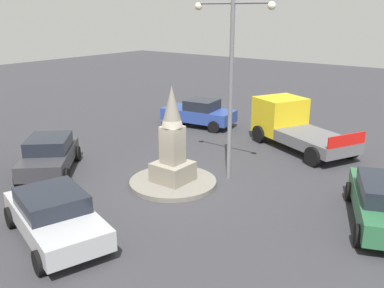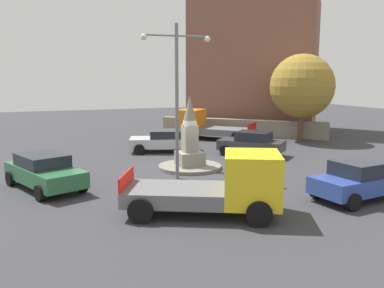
% 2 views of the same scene
% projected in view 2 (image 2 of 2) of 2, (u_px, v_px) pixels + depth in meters
% --- Properties ---
extents(ground_plane, '(80.00, 80.00, 0.00)m').
position_uv_depth(ground_plane, '(190.00, 168.00, 21.43)').
color(ground_plane, '#38383D').
extents(traffic_island, '(3.25, 3.25, 0.17)m').
position_uv_depth(traffic_island, '(190.00, 167.00, 21.42)').
color(traffic_island, gray).
rests_on(traffic_island, ground).
extents(monument, '(1.28, 1.28, 3.56)m').
position_uv_depth(monument, '(190.00, 138.00, 21.17)').
color(monument, gray).
rests_on(monument, traffic_island).
extents(streetlamp, '(3.24, 0.28, 7.02)m').
position_uv_depth(streetlamp, '(177.00, 86.00, 18.61)').
color(streetlamp, slate).
rests_on(streetlamp, ground).
extents(car_blue_approaching, '(4.22, 2.43, 1.51)m').
position_uv_depth(car_blue_approaching, '(360.00, 180.00, 15.95)').
color(car_blue_approaching, '#2D479E').
rests_on(car_blue_approaching, ground).
extents(car_silver_far_side, '(4.53, 2.99, 1.38)m').
position_uv_depth(car_silver_far_side, '(164.00, 140.00, 26.01)').
color(car_silver_far_side, '#B7BABF').
rests_on(car_silver_far_side, ground).
extents(car_green_passing, '(3.33, 4.76, 1.48)m').
position_uv_depth(car_green_passing, '(44.00, 171.00, 17.44)').
color(car_green_passing, '#2D6B42').
rests_on(car_green_passing, ground).
extents(car_dark_grey_parked_left, '(3.86, 3.97, 1.45)m').
position_uv_depth(car_dark_grey_parked_left, '(252.00, 143.00, 24.82)').
color(car_dark_grey_parked_left, '#38383D').
rests_on(car_dark_grey_parked_left, ground).
extents(truck_yellow_near_island, '(5.69, 4.20, 2.17)m').
position_uv_depth(truck_yellow_near_island, '(222.00, 185.00, 14.14)').
color(truck_yellow_near_island, yellow).
rests_on(truck_yellow_near_island, ground).
extents(truck_orange_parked_right, '(5.55, 5.53, 2.19)m').
position_uv_depth(truck_orange_parked_right, '(206.00, 126.00, 31.40)').
color(truck_orange_parked_right, orange).
rests_on(truck_orange_parked_right, ground).
extents(stone_boundary_wall, '(10.66, 9.03, 1.33)m').
position_uv_depth(stone_boundary_wall, '(242.00, 128.00, 32.89)').
color(stone_boundary_wall, gray).
rests_on(stone_boundary_wall, ground).
extents(corner_building, '(12.53, 12.07, 11.25)m').
position_uv_depth(corner_building, '(255.00, 66.00, 36.71)').
color(corner_building, brown).
rests_on(corner_building, ground).
extents(tree_near_wall, '(4.64, 4.64, 6.32)m').
position_uv_depth(tree_near_wall, '(302.00, 86.00, 29.93)').
color(tree_near_wall, brown).
rests_on(tree_near_wall, ground).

